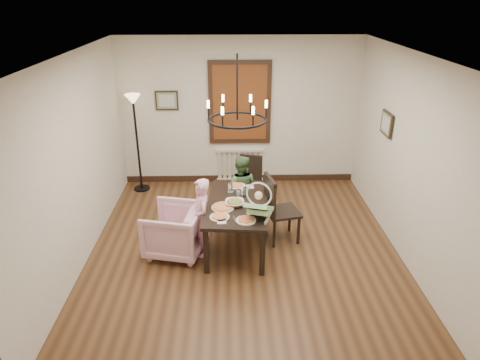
{
  "coord_description": "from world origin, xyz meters",
  "views": [
    {
      "loc": [
        -0.2,
        -5.36,
        3.54
      ],
      "look_at": [
        -0.06,
        0.18,
        1.05
      ],
      "focal_mm": 32.0,
      "sensor_mm": 36.0,
      "label": 1
    }
  ],
  "objects_px": {
    "chair_far": "(249,183)",
    "elderly_woman": "(202,224)",
    "floor_lamp": "(138,145)",
    "dining_table": "(238,207)",
    "armchair": "(175,230)",
    "seated_man": "(241,194)",
    "chair_right": "(283,208)",
    "baby_bouncer": "(259,205)",
    "drinking_glass": "(238,194)"
  },
  "relations": [
    {
      "from": "drinking_glass",
      "to": "baby_bouncer",
      "type": "bearing_deg",
      "value": -64.62
    },
    {
      "from": "elderly_woman",
      "to": "floor_lamp",
      "type": "xyz_separation_m",
      "value": [
        -1.29,
        2.22,
        0.41
      ]
    },
    {
      "from": "chair_right",
      "to": "baby_bouncer",
      "type": "xyz_separation_m",
      "value": [
        -0.4,
        -0.59,
        0.36
      ]
    },
    {
      "from": "drinking_glass",
      "to": "floor_lamp",
      "type": "height_order",
      "value": "floor_lamp"
    },
    {
      "from": "floor_lamp",
      "to": "seated_man",
      "type": "bearing_deg",
      "value": -33.23
    },
    {
      "from": "chair_far",
      "to": "floor_lamp",
      "type": "distance_m",
      "value": 2.21
    },
    {
      "from": "armchair",
      "to": "drinking_glass",
      "type": "height_order",
      "value": "drinking_glass"
    },
    {
      "from": "chair_right",
      "to": "baby_bouncer",
      "type": "bearing_deg",
      "value": 132.84
    },
    {
      "from": "armchair",
      "to": "floor_lamp",
      "type": "xyz_separation_m",
      "value": [
        -0.9,
        2.18,
        0.54
      ]
    },
    {
      "from": "seated_man",
      "to": "baby_bouncer",
      "type": "xyz_separation_m",
      "value": [
        0.21,
        -1.22,
        0.42
      ]
    },
    {
      "from": "chair_far",
      "to": "elderly_woman",
      "type": "xyz_separation_m",
      "value": [
        -0.74,
        -1.47,
        0.03
      ]
    },
    {
      "from": "seated_man",
      "to": "elderly_woman",
      "type": "bearing_deg",
      "value": 71.81
    },
    {
      "from": "floor_lamp",
      "to": "drinking_glass",
      "type": "bearing_deg",
      "value": -46.12
    },
    {
      "from": "armchair",
      "to": "baby_bouncer",
      "type": "relative_size",
      "value": 1.55
    },
    {
      "from": "dining_table",
      "to": "armchair",
      "type": "bearing_deg",
      "value": -165.04
    },
    {
      "from": "armchair",
      "to": "drinking_glass",
      "type": "relative_size",
      "value": 5.53
    },
    {
      "from": "drinking_glass",
      "to": "floor_lamp",
      "type": "relative_size",
      "value": 0.08
    },
    {
      "from": "armchair",
      "to": "floor_lamp",
      "type": "bearing_deg",
      "value": -145.08
    },
    {
      "from": "chair_far",
      "to": "seated_man",
      "type": "height_order",
      "value": "seated_man"
    },
    {
      "from": "armchair",
      "to": "elderly_woman",
      "type": "relative_size",
      "value": 0.82
    },
    {
      "from": "chair_far",
      "to": "drinking_glass",
      "type": "relative_size",
      "value": 6.28
    },
    {
      "from": "seated_man",
      "to": "drinking_glass",
      "type": "distance_m",
      "value": 0.75
    },
    {
      "from": "dining_table",
      "to": "chair_right",
      "type": "xyz_separation_m",
      "value": [
        0.68,
        0.15,
        -0.1
      ]
    },
    {
      "from": "chair_right",
      "to": "armchair",
      "type": "distance_m",
      "value": 1.63
    },
    {
      "from": "armchair",
      "to": "elderly_woman",
      "type": "height_order",
      "value": "elderly_woman"
    },
    {
      "from": "dining_table",
      "to": "seated_man",
      "type": "xyz_separation_m",
      "value": [
        0.07,
        0.79,
        -0.17
      ]
    },
    {
      "from": "dining_table",
      "to": "chair_far",
      "type": "bearing_deg",
      "value": 85.04
    },
    {
      "from": "floor_lamp",
      "to": "chair_right",
      "type": "bearing_deg",
      "value": -36.8
    },
    {
      "from": "chair_far",
      "to": "elderly_woman",
      "type": "relative_size",
      "value": 0.93
    },
    {
      "from": "drinking_glass",
      "to": "dining_table",
      "type": "bearing_deg",
      "value": -97.73
    },
    {
      "from": "chair_right",
      "to": "elderly_woman",
      "type": "xyz_separation_m",
      "value": [
        -1.2,
        -0.36,
        -0.05
      ]
    },
    {
      "from": "dining_table",
      "to": "drinking_glass",
      "type": "bearing_deg",
      "value": 87.19
    },
    {
      "from": "dining_table",
      "to": "elderly_woman",
      "type": "relative_size",
      "value": 1.66
    },
    {
      "from": "dining_table",
      "to": "floor_lamp",
      "type": "distance_m",
      "value": 2.72
    },
    {
      "from": "seated_man",
      "to": "drinking_glass",
      "type": "bearing_deg",
      "value": 97.9
    },
    {
      "from": "chair_far",
      "to": "baby_bouncer",
      "type": "relative_size",
      "value": 1.76
    },
    {
      "from": "dining_table",
      "to": "seated_man",
      "type": "distance_m",
      "value": 0.81
    },
    {
      "from": "chair_right",
      "to": "drinking_glass",
      "type": "xyz_separation_m",
      "value": [
        -0.67,
        -0.03,
        0.26
      ]
    },
    {
      "from": "seated_man",
      "to": "floor_lamp",
      "type": "xyz_separation_m",
      "value": [
        -1.87,
        1.23,
        0.43
      ]
    },
    {
      "from": "armchair",
      "to": "floor_lamp",
      "type": "distance_m",
      "value": 2.42
    },
    {
      "from": "armchair",
      "to": "chair_far",
      "type": "bearing_deg",
      "value": 154.17
    },
    {
      "from": "chair_far",
      "to": "floor_lamp",
      "type": "relative_size",
      "value": 0.5
    },
    {
      "from": "dining_table",
      "to": "chair_right",
      "type": "height_order",
      "value": "chair_right"
    },
    {
      "from": "baby_bouncer",
      "to": "floor_lamp",
      "type": "xyz_separation_m",
      "value": [
        -2.09,
        2.45,
        0.01
      ]
    },
    {
      "from": "elderly_woman",
      "to": "chair_right",
      "type": "bearing_deg",
      "value": 92.47
    },
    {
      "from": "drinking_glass",
      "to": "chair_right",
      "type": "bearing_deg",
      "value": 2.8
    },
    {
      "from": "dining_table",
      "to": "floor_lamp",
      "type": "height_order",
      "value": "floor_lamp"
    },
    {
      "from": "chair_far",
      "to": "elderly_woman",
      "type": "height_order",
      "value": "elderly_woman"
    },
    {
      "from": "chair_right",
      "to": "floor_lamp",
      "type": "distance_m",
      "value": 3.13
    },
    {
      "from": "chair_far",
      "to": "armchair",
      "type": "bearing_deg",
      "value": -113.4
    }
  ]
}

